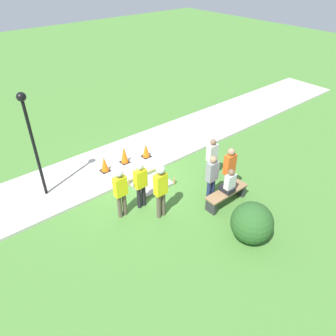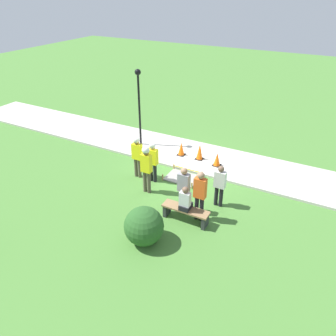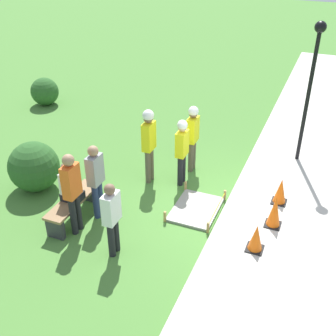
{
  "view_description": "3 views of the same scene",
  "coord_description": "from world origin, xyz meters",
  "px_view_note": "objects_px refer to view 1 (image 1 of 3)",
  "views": [
    {
      "loc": [
        5.52,
        8.29,
        7.13
      ],
      "look_at": [
        -0.13,
        1.48,
        1.18
      ],
      "focal_mm": 35.0,
      "sensor_mm": 36.0,
      "label": 1
    },
    {
      "loc": [
        -5.04,
        11.01,
        7.07
      ],
      "look_at": [
        0.2,
        1.28,
        0.77
      ],
      "focal_mm": 35.0,
      "sensor_mm": 36.0,
      "label": 2
    },
    {
      "loc": [
        -7.55,
        -1.78,
        5.79
      ],
      "look_at": [
        0.08,
        1.36,
        0.86
      ],
      "focal_mm": 45.0,
      "sensor_mm": 36.0,
      "label": 3
    }
  ],
  "objects_px": {
    "bystander_in_white_shirt": "(212,176)",
    "traffic_cone_far_patch": "(124,155)",
    "traffic_cone_sidewalk_edge": "(104,164)",
    "worker_trainee": "(161,186)",
    "bystander_in_orange_shirt": "(229,169)",
    "bystander_in_gray_shirt": "(212,157)",
    "worker_supervisor": "(140,181)",
    "traffic_cone_near_patch": "(146,150)",
    "person_seated_on_bench": "(229,183)",
    "lamppost_near": "(30,131)",
    "park_bench": "(226,195)",
    "worker_assistant": "(120,189)"
  },
  "relations": [
    {
      "from": "bystander_in_white_shirt",
      "to": "traffic_cone_far_patch",
      "type": "bearing_deg",
      "value": -75.01
    },
    {
      "from": "traffic_cone_sidewalk_edge",
      "to": "worker_trainee",
      "type": "xyz_separation_m",
      "value": [
        -0.14,
        3.23,
        0.77
      ]
    },
    {
      "from": "bystander_in_orange_shirt",
      "to": "bystander_in_gray_shirt",
      "type": "bearing_deg",
      "value": -105.87
    },
    {
      "from": "traffic_cone_sidewalk_edge",
      "to": "worker_supervisor",
      "type": "distance_m",
      "value": 2.52
    },
    {
      "from": "traffic_cone_near_patch",
      "to": "bystander_in_orange_shirt",
      "type": "xyz_separation_m",
      "value": [
        -0.75,
        3.65,
        0.68
      ]
    },
    {
      "from": "person_seated_on_bench",
      "to": "bystander_in_white_shirt",
      "type": "height_order",
      "value": "bystander_in_white_shirt"
    },
    {
      "from": "traffic_cone_near_patch",
      "to": "bystander_in_gray_shirt",
      "type": "xyz_separation_m",
      "value": [
        -1.05,
        2.59,
        0.52
      ]
    },
    {
      "from": "worker_trainee",
      "to": "lamppost_near",
      "type": "xyz_separation_m",
      "value": [
        2.4,
        -3.34,
        1.32
      ]
    },
    {
      "from": "traffic_cone_far_patch",
      "to": "lamppost_near",
      "type": "bearing_deg",
      "value": -1.55
    },
    {
      "from": "worker_supervisor",
      "to": "bystander_in_white_shirt",
      "type": "height_order",
      "value": "bystander_in_white_shirt"
    },
    {
      "from": "park_bench",
      "to": "bystander_in_gray_shirt",
      "type": "xyz_separation_m",
      "value": [
        -0.66,
        -1.36,
        0.56
      ]
    },
    {
      "from": "traffic_cone_far_patch",
      "to": "worker_trainee",
      "type": "distance_m",
      "value": 3.42
    },
    {
      "from": "worker_trainee",
      "to": "bystander_in_orange_shirt",
      "type": "bearing_deg",
      "value": 166.12
    },
    {
      "from": "traffic_cone_far_patch",
      "to": "worker_assistant",
      "type": "relative_size",
      "value": 0.4
    },
    {
      "from": "worker_supervisor",
      "to": "traffic_cone_sidewalk_edge",
      "type": "bearing_deg",
      "value": -91.38
    },
    {
      "from": "person_seated_on_bench",
      "to": "worker_supervisor",
      "type": "distance_m",
      "value": 2.84
    },
    {
      "from": "traffic_cone_far_patch",
      "to": "worker_supervisor",
      "type": "bearing_deg",
      "value": 68.66
    },
    {
      "from": "bystander_in_orange_shirt",
      "to": "bystander_in_white_shirt",
      "type": "relative_size",
      "value": 1.06
    },
    {
      "from": "bystander_in_gray_shirt",
      "to": "bystander_in_white_shirt",
      "type": "height_order",
      "value": "bystander_in_white_shirt"
    },
    {
      "from": "person_seated_on_bench",
      "to": "bystander_in_white_shirt",
      "type": "relative_size",
      "value": 0.51
    },
    {
      "from": "bystander_in_gray_shirt",
      "to": "bystander_in_orange_shirt",
      "type": "bearing_deg",
      "value": 74.13
    },
    {
      "from": "person_seated_on_bench",
      "to": "worker_trainee",
      "type": "distance_m",
      "value": 2.29
    },
    {
      "from": "bystander_in_white_shirt",
      "to": "lamppost_near",
      "type": "xyz_separation_m",
      "value": [
        4.16,
        -3.79,
        1.51
      ]
    },
    {
      "from": "worker_supervisor",
      "to": "bystander_in_orange_shirt",
      "type": "distance_m",
      "value": 2.96
    },
    {
      "from": "park_bench",
      "to": "worker_trainee",
      "type": "relative_size",
      "value": 0.84
    },
    {
      "from": "person_seated_on_bench",
      "to": "bystander_in_gray_shirt",
      "type": "distance_m",
      "value": 1.55
    },
    {
      "from": "traffic_cone_sidewalk_edge",
      "to": "lamppost_near",
      "type": "relative_size",
      "value": 0.17
    },
    {
      "from": "lamppost_near",
      "to": "bystander_in_white_shirt",
      "type": "bearing_deg",
      "value": 137.72
    },
    {
      "from": "person_seated_on_bench",
      "to": "bystander_in_gray_shirt",
      "type": "bearing_deg",
      "value": -115.19
    },
    {
      "from": "person_seated_on_bench",
      "to": "worker_assistant",
      "type": "height_order",
      "value": "worker_assistant"
    },
    {
      "from": "traffic_cone_far_patch",
      "to": "lamppost_near",
      "type": "relative_size",
      "value": 0.2
    },
    {
      "from": "traffic_cone_near_patch",
      "to": "worker_trainee",
      "type": "bearing_deg",
      "value": 61.31
    },
    {
      "from": "traffic_cone_near_patch",
      "to": "lamppost_near",
      "type": "xyz_separation_m",
      "value": [
        4.08,
        -0.28,
        2.12
      ]
    },
    {
      "from": "worker_trainee",
      "to": "bystander_in_orange_shirt",
      "type": "height_order",
      "value": "worker_trainee"
    },
    {
      "from": "worker_trainee",
      "to": "traffic_cone_near_patch",
      "type": "bearing_deg",
      "value": -118.69
    },
    {
      "from": "traffic_cone_near_patch",
      "to": "traffic_cone_far_patch",
      "type": "bearing_deg",
      "value": -12.05
    },
    {
      "from": "traffic_cone_far_patch",
      "to": "bystander_in_orange_shirt",
      "type": "bearing_deg",
      "value": 113.22
    },
    {
      "from": "traffic_cone_far_patch",
      "to": "worker_supervisor",
      "type": "relative_size",
      "value": 0.42
    },
    {
      "from": "traffic_cone_far_patch",
      "to": "bystander_in_orange_shirt",
      "type": "relative_size",
      "value": 0.39
    },
    {
      "from": "park_bench",
      "to": "bystander_in_gray_shirt",
      "type": "height_order",
      "value": "bystander_in_gray_shirt"
    },
    {
      "from": "worker_assistant",
      "to": "lamppost_near",
      "type": "distance_m",
      "value": 3.27
    },
    {
      "from": "worker_supervisor",
      "to": "worker_trainee",
      "type": "relative_size",
      "value": 0.89
    },
    {
      "from": "traffic_cone_near_patch",
      "to": "park_bench",
      "type": "xyz_separation_m",
      "value": [
        -0.39,
        3.95,
        -0.04
      ]
    },
    {
      "from": "bystander_in_white_shirt",
      "to": "lamppost_near",
      "type": "distance_m",
      "value": 5.83
    },
    {
      "from": "traffic_cone_sidewalk_edge",
      "to": "bystander_in_gray_shirt",
      "type": "relative_size",
      "value": 0.38
    },
    {
      "from": "traffic_cone_near_patch",
      "to": "worker_trainee",
      "type": "relative_size",
      "value": 0.3
    },
    {
      "from": "traffic_cone_near_patch",
      "to": "bystander_in_orange_shirt",
      "type": "distance_m",
      "value": 3.79
    },
    {
      "from": "traffic_cone_far_patch",
      "to": "person_seated_on_bench",
      "type": "xyz_separation_m",
      "value": [
        -1.29,
        4.19,
        0.4
      ]
    },
    {
      "from": "person_seated_on_bench",
      "to": "lamppost_near",
      "type": "xyz_separation_m",
      "value": [
        4.46,
        -4.28,
        1.65
      ]
    },
    {
      "from": "park_bench",
      "to": "bystander_in_gray_shirt",
      "type": "bearing_deg",
      "value": -116.01
    }
  ]
}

